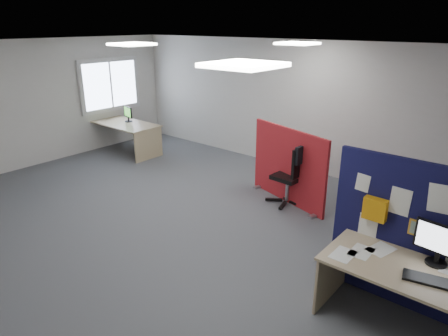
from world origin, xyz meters
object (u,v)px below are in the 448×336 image
Objects in this scene: second_desk at (127,130)px; monitor_second at (128,113)px; monitor_main at (440,243)px; red_divider at (288,166)px; office_chair at (294,171)px; main_desk at (425,286)px; navy_divider at (428,242)px.

second_desk is 4.34× the size of monitor_second.
red_divider reaches higher than monitor_main.
monitor_main is at bearing -15.29° from red_divider.
red_divider reaches higher than monitor_second.
office_chair is (4.67, -0.04, 0.07)m from second_desk.
navy_divider is at bearing 108.39° from main_desk.
navy_divider is 0.47m from main_desk.
navy_divider is 0.23m from monitor_main.
red_divider is at bearing 155.72° from monitor_main.
monitor_second is at bearing 173.78° from monitor_main.
main_desk is (0.12, -0.35, -0.29)m from navy_divider.
main_desk is 7.50m from second_desk.
main_desk is 3.36m from red_divider.
second_desk is at bearing -176.90° from office_chair.
office_chair is at bearing 155.32° from monitor_main.
monitor_main is 1.25× the size of monitor_second.
navy_divider is 7.31m from second_desk.
monitor_second reaches higher than main_desk.
navy_divider is at bearing 140.10° from monitor_main.
red_divider is 0.18m from office_chair.
monitor_main is at bearing -47.43° from navy_divider.
monitor_main is at bearing 85.52° from main_desk.
office_chair is at bearing 12.94° from monitor_second.
second_desk is at bearing 165.41° from main_desk.
navy_divider is 1.20× the size of second_desk.
main_desk is at bearing -86.94° from monitor_main.
second_desk is at bearing -47.19° from monitor_second.
navy_divider reaches higher than office_chair.
navy_divider is at bearing -14.30° from red_divider.
monitor_second is at bearing -178.28° from office_chair.
red_divider is 0.99× the size of second_desk.
main_desk is at bearing -31.96° from office_chair.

